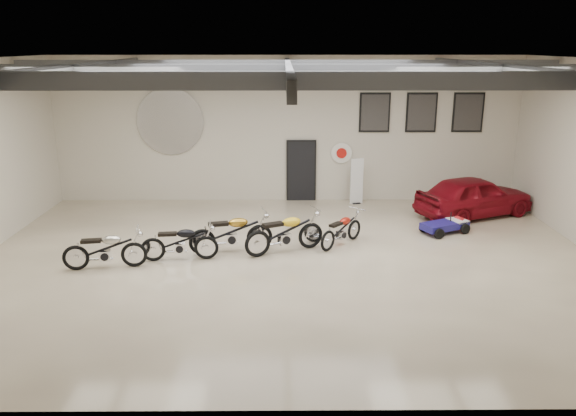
{
  "coord_description": "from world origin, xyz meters",
  "views": [
    {
      "loc": [
        -0.11,
        -13.31,
        5.36
      ],
      "look_at": [
        0.0,
        1.2,
        1.1
      ],
      "focal_mm": 35.0,
      "sensor_mm": 36.0,
      "label": 1
    }
  ],
  "objects_px": {
    "motorcycle_black": "(179,242)",
    "go_kart": "(449,222)",
    "motorcycle_red": "(341,229)",
    "vintage_car": "(474,196)",
    "motorcycle_yellow": "(285,232)",
    "banner_stand": "(357,180)",
    "motorcycle_silver": "(105,249)",
    "motorcycle_gold": "(231,232)"
  },
  "relations": [
    {
      "from": "motorcycle_gold",
      "to": "motorcycle_red",
      "type": "xyz_separation_m",
      "value": [
        2.99,
        0.53,
        -0.11
      ]
    },
    {
      "from": "motorcycle_black",
      "to": "motorcycle_yellow",
      "type": "height_order",
      "value": "motorcycle_yellow"
    },
    {
      "from": "motorcycle_silver",
      "to": "motorcycle_gold",
      "type": "height_order",
      "value": "motorcycle_gold"
    },
    {
      "from": "motorcycle_silver",
      "to": "banner_stand",
      "type": "bearing_deg",
      "value": 31.23
    },
    {
      "from": "banner_stand",
      "to": "vintage_car",
      "type": "bearing_deg",
      "value": -35.99
    },
    {
      "from": "motorcycle_red",
      "to": "vintage_car",
      "type": "bearing_deg",
      "value": -17.88
    },
    {
      "from": "banner_stand",
      "to": "motorcycle_black",
      "type": "relative_size",
      "value": 0.87
    },
    {
      "from": "motorcycle_red",
      "to": "vintage_car",
      "type": "relative_size",
      "value": 0.45
    },
    {
      "from": "banner_stand",
      "to": "go_kart",
      "type": "bearing_deg",
      "value": -66.6
    },
    {
      "from": "motorcycle_black",
      "to": "vintage_car",
      "type": "bearing_deg",
      "value": 17.64
    },
    {
      "from": "motorcycle_black",
      "to": "motorcycle_yellow",
      "type": "relative_size",
      "value": 0.87
    },
    {
      "from": "motorcycle_red",
      "to": "banner_stand",
      "type": "bearing_deg",
      "value": 28.76
    },
    {
      "from": "go_kart",
      "to": "vintage_car",
      "type": "height_order",
      "value": "vintage_car"
    },
    {
      "from": "motorcycle_yellow",
      "to": "motorcycle_red",
      "type": "height_order",
      "value": "motorcycle_yellow"
    },
    {
      "from": "motorcycle_red",
      "to": "go_kart",
      "type": "xyz_separation_m",
      "value": [
        3.27,
        1.07,
        -0.15
      ]
    },
    {
      "from": "banner_stand",
      "to": "vintage_car",
      "type": "height_order",
      "value": "banner_stand"
    },
    {
      "from": "motorcycle_black",
      "to": "motorcycle_gold",
      "type": "bearing_deg",
      "value": 18.32
    },
    {
      "from": "motorcycle_red",
      "to": "go_kart",
      "type": "relative_size",
      "value": 1.03
    },
    {
      "from": "motorcycle_black",
      "to": "motorcycle_yellow",
      "type": "distance_m",
      "value": 2.74
    },
    {
      "from": "motorcycle_gold",
      "to": "go_kart",
      "type": "relative_size",
      "value": 1.27
    },
    {
      "from": "motorcycle_silver",
      "to": "vintage_car",
      "type": "xyz_separation_m",
      "value": [
        10.53,
        4.34,
        0.15
      ]
    },
    {
      "from": "motorcycle_yellow",
      "to": "motorcycle_red",
      "type": "relative_size",
      "value": 1.25
    },
    {
      "from": "motorcycle_gold",
      "to": "go_kart",
      "type": "height_order",
      "value": "motorcycle_gold"
    },
    {
      "from": "motorcycle_silver",
      "to": "go_kart",
      "type": "relative_size",
      "value": 1.15
    },
    {
      "from": "motorcycle_black",
      "to": "motorcycle_silver",
      "type": "bearing_deg",
      "value": -168.44
    },
    {
      "from": "vintage_car",
      "to": "motorcycle_red",
      "type": "bearing_deg",
      "value": 97.73
    },
    {
      "from": "go_kart",
      "to": "banner_stand",
      "type": "bearing_deg",
      "value": 100.65
    },
    {
      "from": "banner_stand",
      "to": "motorcycle_silver",
      "type": "xyz_separation_m",
      "value": [
        -6.93,
        -5.84,
        -0.33
      ]
    },
    {
      "from": "motorcycle_yellow",
      "to": "vintage_car",
      "type": "distance_m",
      "value": 6.91
    },
    {
      "from": "motorcycle_black",
      "to": "motorcycle_red",
      "type": "bearing_deg",
      "value": 8.71
    },
    {
      "from": "go_kart",
      "to": "motorcycle_red",
      "type": "bearing_deg",
      "value": 172.03
    },
    {
      "from": "motorcycle_red",
      "to": "go_kart",
      "type": "distance_m",
      "value": 3.44
    },
    {
      "from": "motorcycle_gold",
      "to": "vintage_car",
      "type": "height_order",
      "value": "vintage_car"
    },
    {
      "from": "motorcycle_yellow",
      "to": "go_kart",
      "type": "relative_size",
      "value": 1.28
    },
    {
      "from": "motorcycle_silver",
      "to": "motorcycle_yellow",
      "type": "xyz_separation_m",
      "value": [
        4.43,
        1.08,
        0.06
      ]
    },
    {
      "from": "motorcycle_gold",
      "to": "motorcycle_yellow",
      "type": "relative_size",
      "value": 0.99
    },
    {
      "from": "motorcycle_silver",
      "to": "go_kart",
      "type": "xyz_separation_m",
      "value": [
        9.27,
        2.71,
        -0.2
      ]
    },
    {
      "from": "vintage_car",
      "to": "motorcycle_black",
      "type": "bearing_deg",
      "value": 90.29
    },
    {
      "from": "vintage_car",
      "to": "go_kart",
      "type": "bearing_deg",
      "value": 119.3
    },
    {
      "from": "motorcycle_black",
      "to": "go_kart",
      "type": "xyz_separation_m",
      "value": [
        7.53,
        2.17,
        -0.19
      ]
    },
    {
      "from": "banner_stand",
      "to": "motorcycle_black",
      "type": "xyz_separation_m",
      "value": [
        -5.19,
        -5.3,
        -0.34
      ]
    },
    {
      "from": "motorcycle_yellow",
      "to": "banner_stand",
      "type": "bearing_deg",
      "value": 37.57
    }
  ]
}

